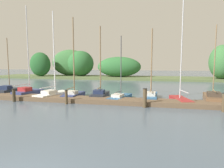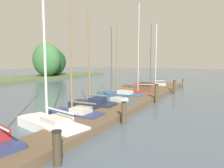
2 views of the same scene
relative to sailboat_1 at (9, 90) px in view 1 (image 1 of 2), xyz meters
The scene contains 15 objects.
dock_pier 11.16m from the sailboat_1, 10.62° to the right, with size 28.99×1.80×0.35m.
far_shore 24.33m from the sailboat_1, 64.46° to the left, with size 60.15×8.00×6.37m.
sailboat_1 is the anchor object (origin of this frame).
sailboat_2 2.78m from the sailboat_1, 12.01° to the right, with size 1.87×3.38×8.52m.
sailboat_3 5.53m from the sailboat_1, ahead, with size 2.05×4.29×7.86m.
sailboat_4 7.43m from the sailboat_1, ahead, with size 1.20×3.24×7.26m.
sailboat_5 9.78m from the sailboat_1, ahead, with size 1.37×3.24×6.49m.
sailboat_6 11.75m from the sailboat_1, ahead, with size 1.78×3.84×5.50m.
sailboat_7 14.34m from the sailboat_1, ahead, with size 1.17×4.10×6.17m.
sailboat_8 16.73m from the sailboat_1, ahead, with size 1.65×3.45×8.22m.
sailboat_9 19.40m from the sailboat_1, ahead, with size 1.87×4.14×6.29m.
mooring_piling_1 4.64m from the sailboat_1, 45.29° to the right, with size 0.30×0.30×1.08m.
mooring_piling_2 8.59m from the sailboat_1, 22.46° to the right, with size 0.26×0.26×1.13m.
mooring_piling_3 14.33m from the sailboat_1, 12.63° to the right, with size 0.32×0.32×1.39m.
mooring_piling_4 19.39m from the sailboat_1, 10.01° to the right, with size 0.28×0.28×1.27m.
Camera 1 is at (3.62, -3.61, 3.21)m, focal length 31.21 mm.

